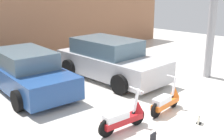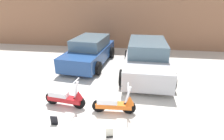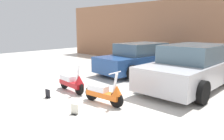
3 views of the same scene
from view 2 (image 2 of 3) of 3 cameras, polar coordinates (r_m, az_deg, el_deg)
ground_plane at (r=4.92m, az=-6.49°, el=-19.42°), size 28.00×28.00×0.00m
wall_back at (r=11.93m, az=3.05°, el=15.63°), size 19.60×0.12×3.60m
scooter_front_left at (r=5.81m, az=-14.66°, el=-8.54°), size 1.39×0.50×0.97m
scooter_front_right at (r=5.35m, az=1.22°, el=-10.83°), size 1.34×0.48×0.94m
car_rear_left at (r=9.27m, az=-7.25°, el=6.09°), size 2.28×4.18×1.36m
car_rear_center at (r=8.09m, az=11.20°, el=3.77°), size 2.18×4.42×1.49m
placard_near_left_scooter at (r=5.31m, az=-18.36°, el=-15.42°), size 0.20×0.13×0.26m
placard_near_right_scooter at (r=4.70m, az=-0.83°, el=-19.78°), size 0.20×0.16×0.26m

